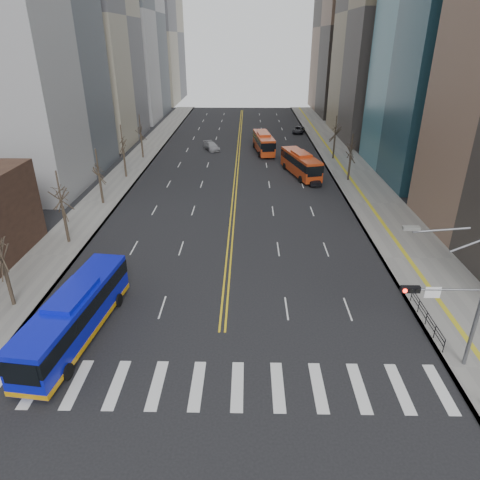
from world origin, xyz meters
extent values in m
plane|color=black|center=(0.00, 0.00, 0.00)|extent=(220.00, 220.00, 0.00)
cube|color=gray|center=(17.50, 45.00, 0.07)|extent=(7.00, 130.00, 0.15)
cube|color=gray|center=(-16.50, 45.00, 0.07)|extent=(5.00, 130.00, 0.15)
cube|color=silver|center=(-10.64, 0.00, 0.01)|extent=(0.70, 4.00, 0.01)
cube|color=silver|center=(-8.27, 0.00, 0.01)|extent=(0.70, 4.00, 0.01)
cube|color=silver|center=(-5.91, 0.00, 0.01)|extent=(0.70, 4.00, 0.01)
cube|color=silver|center=(-3.55, 0.00, 0.01)|extent=(0.70, 4.00, 0.01)
cube|color=silver|center=(-1.18, 0.00, 0.01)|extent=(0.70, 4.00, 0.01)
cube|color=silver|center=(1.18, 0.00, 0.01)|extent=(0.70, 4.00, 0.01)
cube|color=silver|center=(3.55, 0.00, 0.01)|extent=(0.70, 4.00, 0.01)
cube|color=silver|center=(5.91, 0.00, 0.01)|extent=(0.70, 4.00, 0.01)
cube|color=silver|center=(8.27, 0.00, 0.01)|extent=(0.70, 4.00, 0.01)
cube|color=silver|center=(10.64, 0.00, 0.01)|extent=(0.70, 4.00, 0.01)
cube|color=silver|center=(13.00, 0.00, 0.01)|extent=(0.70, 4.00, 0.01)
cube|color=gold|center=(-0.20, 55.00, 0.01)|extent=(0.15, 100.00, 0.01)
cube|color=gold|center=(0.20, 55.00, 0.01)|extent=(0.15, 100.00, 0.01)
cube|color=gray|center=(-31.00, 66.00, 22.00)|extent=(22.00, 22.00, 44.00)
cube|color=gray|center=(-30.00, 93.00, 24.00)|extent=(20.00, 26.00, 48.00)
cube|color=#807259|center=(30.00, 71.00, 23.00)|extent=(20.00, 26.00, 46.00)
cube|color=gray|center=(-29.00, 125.00, 20.00)|extent=(18.00, 30.00, 40.00)
cube|color=brown|center=(29.00, 103.00, 21.00)|extent=(18.00, 30.00, 42.00)
cylinder|color=slate|center=(15.20, 2.00, 4.00)|extent=(0.24, 0.24, 8.00)
cylinder|color=slate|center=(12.95, 2.00, 5.50)|extent=(4.50, 0.12, 0.12)
cube|color=black|center=(11.00, 2.00, 5.50)|extent=(1.10, 0.28, 0.38)
cylinder|color=#FF190C|center=(10.65, 1.84, 5.50)|extent=(0.24, 0.08, 0.24)
cylinder|color=black|center=(11.00, 1.84, 5.50)|extent=(0.24, 0.08, 0.24)
cylinder|color=black|center=(11.35, 1.84, 5.50)|extent=(0.24, 0.08, 0.24)
cube|color=white|center=(12.30, 2.00, 5.30)|extent=(0.90, 0.06, 0.70)
cube|color=#999993|center=(10.40, 2.00, 9.30)|extent=(0.90, 0.35, 0.18)
cube|color=black|center=(14.30, 6.00, 1.15)|extent=(0.04, 6.00, 0.04)
cylinder|color=black|center=(14.30, 3.00, 0.65)|extent=(0.06, 0.06, 1.00)
cylinder|color=black|center=(14.30, 4.50, 0.65)|extent=(0.06, 0.06, 1.00)
cylinder|color=black|center=(14.30, 6.00, 0.65)|extent=(0.06, 0.06, 1.00)
cylinder|color=black|center=(14.30, 7.50, 0.65)|extent=(0.06, 0.06, 1.00)
cylinder|color=black|center=(14.30, 9.00, 0.65)|extent=(0.06, 0.06, 1.00)
cylinder|color=#2F251D|center=(-16.00, 8.00, 1.88)|extent=(0.28, 0.28, 3.75)
cylinder|color=#2F251D|center=(-16.00, 19.00, 1.95)|extent=(0.28, 0.28, 3.90)
cylinder|color=#2F251D|center=(-16.00, 30.00, 1.80)|extent=(0.28, 0.28, 3.60)
cylinder|color=#2F251D|center=(-16.00, 41.00, 2.00)|extent=(0.28, 0.28, 4.00)
cylinder|color=#2F251D|center=(-16.00, 52.00, 1.90)|extent=(0.28, 0.28, 3.80)
cylinder|color=#2F251D|center=(16.00, 40.00, 1.75)|extent=(0.28, 0.28, 3.50)
cylinder|color=#2F251D|center=(16.00, 52.00, 1.88)|extent=(0.28, 0.28, 3.75)
cube|color=#0C14B9|center=(-9.73, 4.43, 1.78)|extent=(3.93, 12.26, 2.86)
cube|color=black|center=(-9.73, 4.43, 2.34)|extent=(3.99, 12.28, 1.03)
cube|color=#0C14B9|center=(-9.73, 4.43, 3.31)|extent=(2.50, 4.42, 0.40)
cube|color=orange|center=(-9.73, 4.43, 0.55)|extent=(3.99, 12.28, 0.35)
cylinder|color=black|center=(-11.43, 0.75, 0.50)|extent=(0.42, 1.03, 1.00)
cylinder|color=black|center=(-8.94, 0.45, 0.50)|extent=(0.42, 1.03, 1.00)
cylinder|color=black|center=(-10.51, 8.40, 0.50)|extent=(0.42, 1.03, 1.00)
cylinder|color=black|center=(-8.02, 8.11, 0.50)|extent=(0.42, 1.03, 1.00)
cube|color=#BE3A14|center=(9.45, 42.51, 1.74)|extent=(5.07, 11.05, 2.79)
cube|color=black|center=(9.45, 42.51, 2.29)|extent=(5.14, 11.09, 1.00)
cube|color=#BE3A14|center=(9.45, 42.51, 3.24)|extent=(2.84, 4.14, 0.40)
cylinder|color=black|center=(9.13, 38.87, 0.50)|extent=(0.54, 1.04, 1.00)
cylinder|color=black|center=(11.50, 39.48, 0.50)|extent=(0.54, 1.04, 1.00)
cylinder|color=black|center=(7.40, 45.55, 0.50)|extent=(0.54, 1.04, 1.00)
cylinder|color=black|center=(9.77, 46.16, 0.50)|extent=(0.54, 1.04, 1.00)
cube|color=#BE3A14|center=(4.47, 56.50, 1.73)|extent=(3.67, 10.91, 2.76)
cube|color=black|center=(4.47, 56.50, 2.28)|extent=(3.74, 10.94, 1.00)
cube|color=#BE3A14|center=(4.47, 56.50, 3.21)|extent=(2.37, 3.95, 0.40)
cylinder|color=black|center=(3.67, 52.96, 0.50)|extent=(0.42, 1.03, 1.00)
cylinder|color=black|center=(6.08, 53.25, 0.50)|extent=(0.42, 1.03, 1.00)
cylinder|color=black|center=(2.86, 59.76, 0.50)|extent=(0.42, 1.03, 1.00)
cylinder|color=black|center=(5.28, 60.05, 0.50)|extent=(0.42, 1.03, 1.00)
imported|color=white|center=(-10.70, 7.58, 0.66)|extent=(2.90, 4.24, 1.32)
imported|color=black|center=(10.90, 38.43, 0.70)|extent=(1.84, 4.16, 1.39)
imported|color=#95959A|center=(-4.85, 57.92, 0.69)|extent=(3.72, 5.15, 1.38)
imported|color=black|center=(12.50, 73.62, 0.66)|extent=(3.15, 5.12, 1.32)
camera|label=1|loc=(1.68, -18.92, 18.45)|focal=32.00mm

